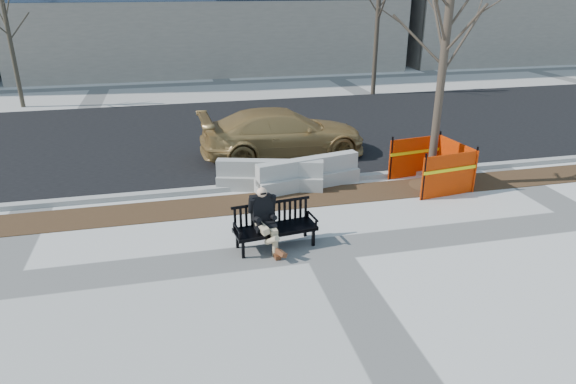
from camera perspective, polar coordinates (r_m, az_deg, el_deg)
name	(u,v)px	position (r m, az deg, el deg)	size (l,w,h in m)	color
ground	(325,249)	(10.34, 4.18, -6.36)	(120.00, 120.00, 0.00)	beige
mulch_strip	(295,199)	(12.58, 0.74, -0.77)	(40.00, 1.20, 0.02)	#47301C
asphalt_street	(253,132)	(18.33, -3.90, 6.72)	(60.00, 10.40, 0.01)	black
curb	(286,183)	(13.42, -0.23, 1.01)	(60.00, 0.25, 0.12)	#9E9B93
bench	(275,246)	(10.40, -1.41, -6.12)	(1.69, 0.61, 0.90)	black
seated_man	(264,247)	(10.37, -2.67, -6.20)	(0.54, 0.91, 1.27)	black
tree_fence	(429,185)	(13.94, 15.52, 0.72)	(2.41, 2.41, 6.02)	#FF3900
sedan	(283,156)	(15.71, -0.54, 4.04)	(2.04, 5.01, 1.45)	#A07C42
jersey_barrier_left	(270,189)	(13.23, -2.02, 0.39)	(2.73, 0.55, 0.78)	#9F9D95
jersey_barrier_right	(308,187)	(13.33, 2.24, 0.57)	(2.82, 0.56, 0.81)	#A9A79E
far_tree_left	(23,107)	(24.86, -27.51, 8.46)	(1.97, 1.97, 5.32)	#4C4130
far_tree_right	(373,94)	(25.08, 9.47, 10.78)	(2.27, 2.27, 6.14)	#3E3428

